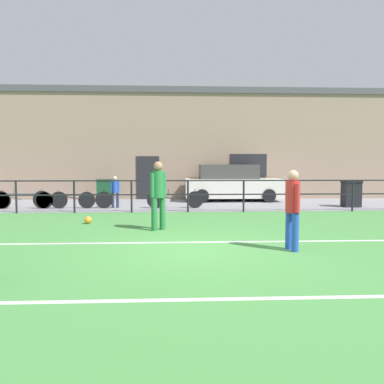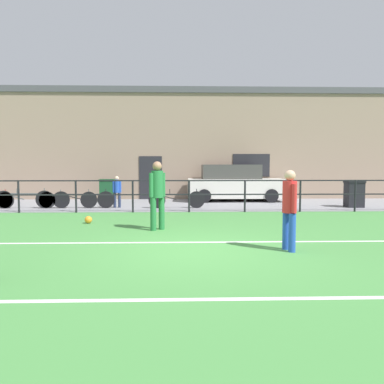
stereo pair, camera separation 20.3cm
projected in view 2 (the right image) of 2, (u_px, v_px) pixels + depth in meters
The scene contains 17 objects.
ground at pixel (196, 251), 7.60m from camera, with size 60.00×44.00×0.04m, color #478C42.
field_line_touchline at pixel (195, 242), 8.31m from camera, with size 36.00×0.11×0.00m, color white.
field_line_hash at pixel (205, 299), 4.79m from camera, with size 36.00×0.11×0.00m, color white.
pavement_strip at pixel (188, 205), 16.07m from camera, with size 48.00×5.00×0.02m, color gray.
perimeter_fence at pixel (189, 191), 13.52m from camera, with size 36.07×0.07×1.15m.
clubhouse_facade at pixel (186, 145), 19.56m from camera, with size 28.00×2.56×5.43m.
player_striker at pixel (289, 205), 7.44m from camera, with size 0.28×0.43×1.59m.
player_winger at pixel (157, 191), 9.82m from camera, with size 0.40×0.35×1.78m.
soccer_ball_match at pixel (88, 220), 10.98m from camera, with size 0.21×0.21×0.21m, color orange.
spectator_child at pixel (117, 190), 14.81m from camera, with size 0.33×0.22×1.23m.
parked_car_red at pixel (234, 184), 17.54m from camera, with size 4.38×1.83×1.68m.
bicycle_parked_0 at pixel (68, 200), 14.61m from camera, with size 2.22×0.04×0.74m.
bicycle_parked_1 at pixel (24, 199), 14.56m from camera, with size 2.22×0.04×0.77m.
bicycle_parked_2 at pixel (83, 199), 14.63m from camera, with size 2.36×0.04×0.75m.
bicycle_parked_4 at pixel (177, 199), 14.64m from camera, with size 2.18×0.04×0.75m.
trash_bin_0 at pixel (108, 190), 17.29m from camera, with size 0.69×0.58×1.01m.
trash_bin_1 at pixel (354, 194), 14.96m from camera, with size 0.67×0.57×1.04m.
Camera 2 is at (-0.30, -7.49, 1.70)m, focal length 35.58 mm.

